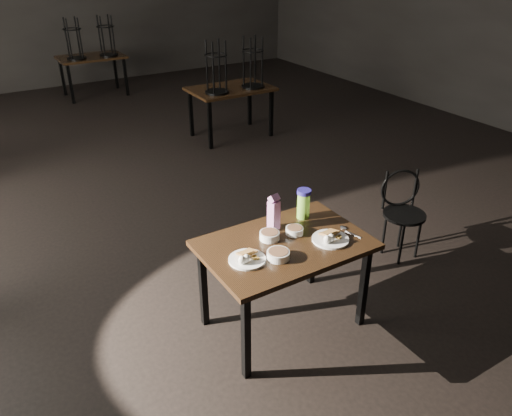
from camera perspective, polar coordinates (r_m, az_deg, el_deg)
main_table at (r=3.66m, az=3.29°, el=-4.99°), size 1.20×0.80×0.75m
plate_left at (r=3.40m, az=-1.02°, el=-5.72°), size 0.26×0.26×0.08m
plate_right at (r=3.66m, az=8.51°, el=-3.37°), size 0.27×0.27×0.09m
bowl_near at (r=3.64m, az=1.55°, el=-3.13°), size 0.15×0.15×0.06m
bowl_far at (r=3.71m, az=4.42°, el=-2.58°), size 0.13×0.13×0.05m
bowl_big at (r=3.43m, az=2.55°, el=-5.34°), size 0.16×0.16×0.05m
juice_carton at (r=3.72m, az=2.04°, el=-0.57°), size 0.08×0.08×0.29m
water_bottle at (r=3.89m, az=5.45°, el=0.52°), size 0.14×0.14×0.24m
spoon at (r=3.83m, az=10.13°, el=-2.32°), size 0.06×0.22×0.01m
bentwood_chair at (r=4.83m, az=16.38°, el=0.13°), size 0.44×0.43×0.83m
bg_table_right at (r=7.59m, az=-2.80°, el=13.52°), size 1.20×0.80×1.48m
bg_table_far at (r=10.30m, az=-18.29°, el=16.13°), size 1.20×0.80×1.48m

